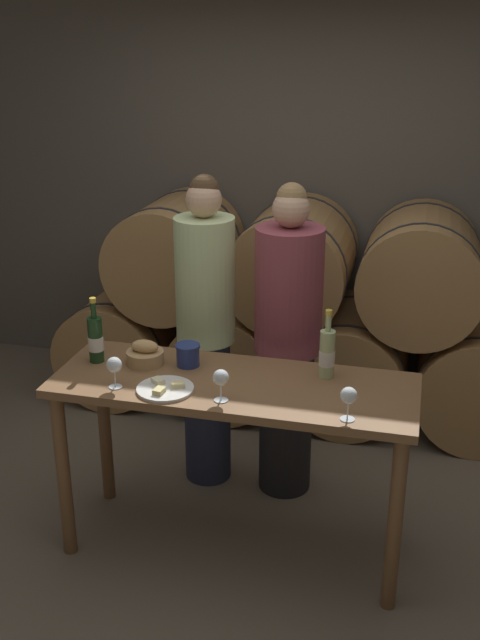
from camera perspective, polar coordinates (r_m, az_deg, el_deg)
The scene contains 14 objects.
ground_plane at distance 3.81m, azimuth -0.45°, elevation -16.76°, with size 10.00×10.00×0.00m, color #726654.
stone_wall_back at distance 5.04m, azimuth 5.44°, elevation 12.69°, with size 10.00×0.12×3.20m.
barrel_stack at distance 4.78m, azimuth 4.03°, elevation 0.19°, with size 3.03×0.83×1.36m.
tasting_table at distance 3.40m, azimuth -0.49°, elevation -6.80°, with size 1.63×0.59×0.89m.
person_left at distance 3.92m, azimuth -2.60°, elevation -0.90°, with size 0.31×0.31×1.69m.
person_right at distance 3.83m, azimuth 3.65°, elevation -1.79°, with size 0.34×0.34×1.67m.
wine_bottle_red at distance 3.56m, azimuth -10.94°, elevation -1.43°, with size 0.07×0.07×0.32m.
wine_bottle_white at distance 3.36m, azimuth 6.65°, elevation -2.55°, with size 0.07×0.07×0.32m.
blue_crock at distance 3.48m, azimuth -3.99°, elevation -2.59°, with size 0.12×0.12×0.10m.
bread_basket at distance 3.52m, azimuth -7.24°, elevation -2.63°, with size 0.17×0.17×0.12m.
cheese_plate at distance 3.27m, azimuth -5.72°, elevation -5.22°, with size 0.25×0.25×0.04m.
wine_glass_far_left at distance 3.29m, azimuth -9.57°, elevation -3.46°, with size 0.07×0.07×0.14m.
wine_glass_left at distance 3.13m, azimuth -1.47°, elevation -4.48°, with size 0.07×0.07×0.14m.
wine_glass_center at distance 3.01m, azimuth 8.28°, elevation -5.79°, with size 0.07×0.07×0.14m.
Camera 1 is at (0.76, -2.90, 2.35)m, focal length 42.00 mm.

